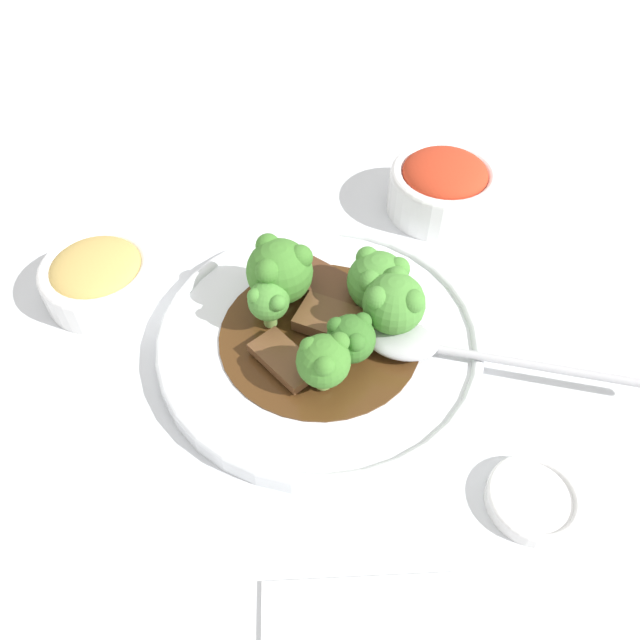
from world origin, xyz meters
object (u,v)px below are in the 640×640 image
object	(u,v)px
beef_strip_0	(338,322)
broccoli_floret_5	(394,303)
broccoli_floret_0	(378,280)
broccoli_floret_4	(351,338)
broccoli_floret_1	(327,360)
broccoli_floret_2	(269,300)
side_bowl_kimchi	(443,186)
sauce_dish	(533,499)
serving_spoon	(430,345)
side_bowl_appetizer	(99,276)
broccoli_floret_3	(280,270)
beef_strip_1	(329,286)
beef_strip_2	(284,359)
main_plate	(320,339)

from	to	relation	value
beef_strip_0	broccoli_floret_5	distance (m)	0.05
broccoli_floret_0	broccoli_floret_4	size ratio (longest dim) A/B	1.23
beef_strip_0	broccoli_floret_1	distance (m)	0.06
broccoli_floret_4	broccoli_floret_2	bearing A→B (deg)	148.49
broccoli_floret_2	side_bowl_kimchi	xyz separation A→B (m)	(0.17, 0.16, -0.02)
side_bowl_kimchi	sauce_dish	distance (m)	0.32
beef_strip_0	serving_spoon	distance (m)	0.08
broccoli_floret_2	side_bowl_appetizer	bearing A→B (deg)	158.56
serving_spoon	side_bowl_kimchi	bearing A→B (deg)	77.13
broccoli_floret_2	broccoli_floret_4	xyz separation A→B (m)	(0.06, -0.04, -0.00)
side_bowl_appetizer	beef_strip_0	bearing A→B (deg)	-17.70
broccoli_floret_3	sauce_dish	world-z (taller)	broccoli_floret_3
side_bowl_kimchi	broccoli_floret_1	bearing A→B (deg)	-119.62
beef_strip_0	side_bowl_kimchi	world-z (taller)	side_bowl_kimchi
broccoli_floret_0	side_bowl_appetizer	distance (m)	0.25
broccoli_floret_3	broccoli_floret_5	bearing A→B (deg)	-24.00
broccoli_floret_0	side_bowl_appetizer	bearing A→B (deg)	170.27
beef_strip_0	sauce_dish	world-z (taller)	beef_strip_0
beef_strip_1	side_bowl_appetizer	xyz separation A→B (m)	(-0.20, 0.02, -0.00)
broccoli_floret_1	broccoli_floret_4	size ratio (longest dim) A/B	1.16
beef_strip_0	serving_spoon	bearing A→B (deg)	-21.73
beef_strip_2	broccoli_floret_1	bearing A→B (deg)	-34.26
main_plate	broccoli_floret_1	bearing A→B (deg)	-87.41
beef_strip_2	broccoli_floret_5	bearing A→B (deg)	18.37
beef_strip_0	serving_spoon	size ratio (longest dim) A/B	0.35
broccoli_floret_0	side_bowl_kimchi	world-z (taller)	broccoli_floret_0
beef_strip_2	broccoli_floret_3	size ratio (longest dim) A/B	1.05
main_plate	broccoli_floret_3	distance (m)	0.07
beef_strip_2	broccoli_floret_2	distance (m)	0.05
broccoli_floret_3	side_bowl_kimchi	distance (m)	0.22
beef_strip_0	broccoli_floret_5	world-z (taller)	broccoli_floret_5
main_plate	broccoli_floret_1	size ratio (longest dim) A/B	5.50
broccoli_floret_1	broccoli_floret_2	xyz separation A→B (m)	(-0.04, 0.06, -0.00)
main_plate	broccoli_floret_2	size ratio (longest dim) A/B	6.03
main_plate	serving_spoon	size ratio (longest dim) A/B	1.22
beef_strip_0	broccoli_floret_3	world-z (taller)	broccoli_floret_3
broccoli_floret_4	sauce_dish	world-z (taller)	broccoli_floret_4
side_bowl_kimchi	broccoli_floret_0	bearing A→B (deg)	-119.54
beef_strip_0	sauce_dish	size ratio (longest dim) A/B	1.19
broccoli_floret_0	broccoli_floret_4	world-z (taller)	broccoli_floret_0
side_bowl_kimchi	beef_strip_2	bearing A→B (deg)	-128.05
broccoli_floret_1	broccoli_floret_3	bearing A→B (deg)	110.39
beef_strip_2	broccoli_floret_1	distance (m)	0.05
broccoli_floret_5	serving_spoon	xyz separation A→B (m)	(0.03, -0.02, -0.03)
side_bowl_appetizer	broccoli_floret_1	bearing A→B (deg)	-32.27
beef_strip_1	broccoli_floret_3	xyz separation A→B (m)	(-0.04, -0.01, 0.03)
broccoli_floret_1	beef_strip_0	bearing A→B (deg)	77.61
broccoli_floret_4	beef_strip_1	bearing A→B (deg)	99.66
broccoli_floret_3	side_bowl_kimchi	bearing A→B (deg)	40.01
broccoli_floret_2	side_bowl_appetizer	xyz separation A→B (m)	(-0.15, 0.06, -0.03)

